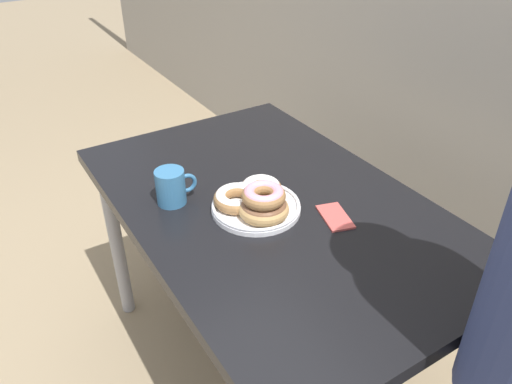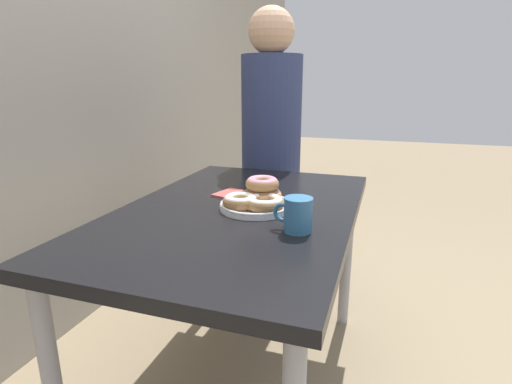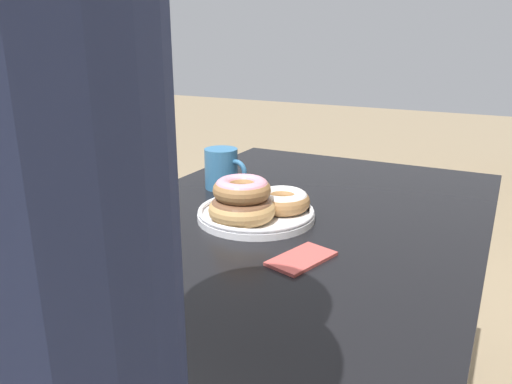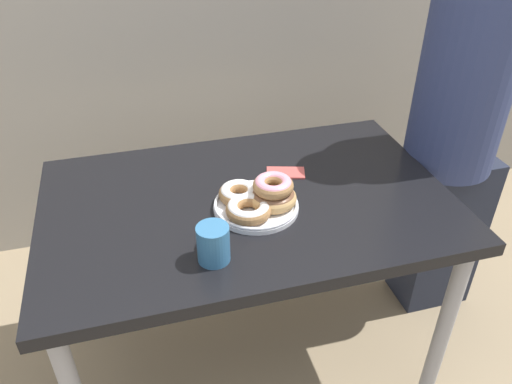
% 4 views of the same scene
% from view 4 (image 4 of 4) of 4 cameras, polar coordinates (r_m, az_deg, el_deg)
% --- Properties ---
extents(dining_table, '(1.22, 0.78, 0.73)m').
position_cam_4_polar(dining_table, '(1.55, -0.95, -2.99)').
color(dining_table, black).
rests_on(dining_table, ground_plane).
extents(donut_plate, '(0.27, 0.26, 0.10)m').
position_cam_4_polar(donut_plate, '(1.43, 0.28, -0.78)').
color(donut_plate, white).
rests_on(donut_plate, dining_table).
extents(coffee_mug, '(0.08, 0.12, 0.10)m').
position_cam_4_polar(coffee_mug, '(1.26, -4.91, -5.80)').
color(coffee_mug, teal).
rests_on(coffee_mug, dining_table).
extents(person_figure, '(0.39, 0.31, 1.49)m').
position_cam_4_polar(person_figure, '(1.88, 21.88, 6.26)').
color(person_figure, '#232838').
rests_on(person_figure, ground_plane).
extents(napkin, '(0.14, 0.10, 0.01)m').
position_cam_4_polar(napkin, '(1.62, 3.40, 2.22)').
color(napkin, '#BC4C47').
rests_on(napkin, dining_table).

